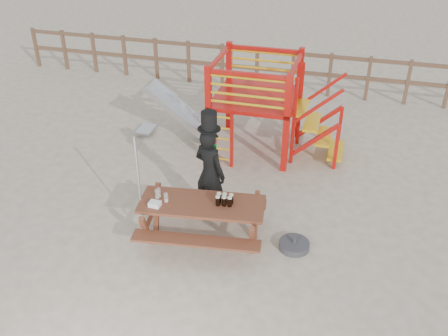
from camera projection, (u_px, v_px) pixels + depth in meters
ground at (195, 246)px, 8.26m from camera, size 60.00×60.00×0.00m
back_fence at (275, 65)px, 13.64m from camera, size 15.09×0.09×1.20m
playground_fort at (252, 103)px, 10.62m from camera, size 4.71×1.84×2.10m
picnic_table at (202, 217)px, 8.12m from camera, size 2.17×1.63×0.78m
man_with_hat at (210, 171)px, 8.57m from camera, size 0.74×0.63×2.02m
metal_pole at (140, 190)px, 7.97m from camera, size 0.04×0.04×1.92m
parasol_base at (294, 245)px, 8.19m from camera, size 0.50×0.50×0.21m
paper_bag at (155, 204)px, 7.88m from camera, size 0.19×0.15×0.08m
stout_pints at (224, 200)px, 7.90m from camera, size 0.27×0.18×0.17m
empty_glasses at (161, 195)px, 8.04m from camera, size 0.25×0.17×0.15m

